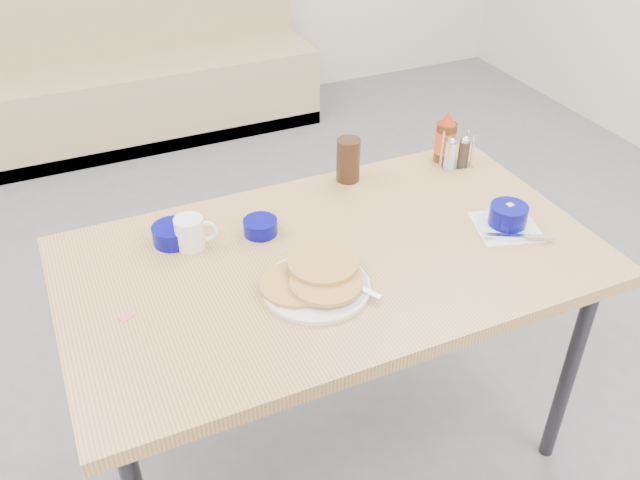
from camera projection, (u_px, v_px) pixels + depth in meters
name	position (u px, v px, depth m)	size (l,w,h in m)	color
booth_bench	(146.00, 74.00, 3.90)	(1.90, 0.56, 1.22)	tan
dining_table	(332.00, 274.00, 1.81)	(1.40, 0.80, 0.76)	tan
pancake_plate	(316.00, 281.00, 1.66)	(0.27, 0.27, 0.05)	white
coffee_mug	(191.00, 232.00, 1.78)	(0.11, 0.08, 0.09)	white
grits_setting	(508.00, 218.00, 1.86)	(0.21, 0.22, 0.07)	white
creamer_bowl	(173.00, 234.00, 1.81)	(0.11, 0.11, 0.05)	#050675
butter_bowl	(260.00, 227.00, 1.85)	(0.09, 0.09, 0.04)	#050675
amber_tumbler	(348.00, 160.00, 2.06)	(0.07, 0.07, 0.14)	#311C0F
condiment_caddy	(457.00, 154.00, 2.14)	(0.11, 0.07, 0.12)	silver
syrup_bottle	(446.00, 139.00, 2.16)	(0.07, 0.07, 0.17)	#47230F
sugar_wrapper	(127.00, 317.00, 1.58)	(0.04, 0.02, 0.00)	#F8525B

